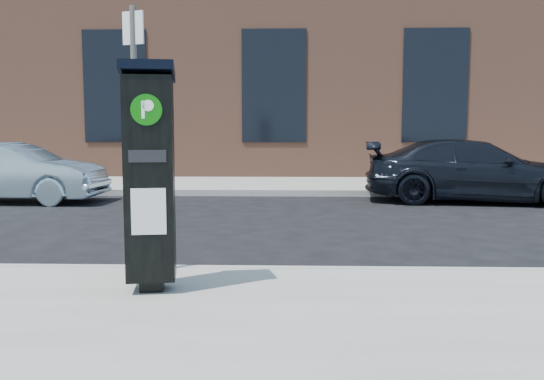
{
  "coord_description": "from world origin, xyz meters",
  "views": [
    {
      "loc": [
        0.5,
        -6.19,
        1.66
      ],
      "look_at": [
        0.29,
        0.5,
        0.95
      ],
      "focal_mm": 38.0,
      "sensor_mm": 36.0,
      "label": 1
    }
  ],
  "objects_px": {
    "car_silver": "(12,173)",
    "car_dark": "(474,171)",
    "parking_kiosk": "(150,175)",
    "sign_pole": "(136,143)"
  },
  "relations": [
    {
      "from": "car_silver",
      "to": "car_dark",
      "type": "relative_size",
      "value": 0.84
    },
    {
      "from": "car_silver",
      "to": "parking_kiosk",
      "type": "bearing_deg",
      "value": -144.65
    },
    {
      "from": "car_dark",
      "to": "car_silver",
      "type": "bearing_deg",
      "value": 99.75
    },
    {
      "from": "car_silver",
      "to": "sign_pole",
      "type": "bearing_deg",
      "value": -143.91
    },
    {
      "from": "parking_kiosk",
      "to": "car_silver",
      "type": "bearing_deg",
      "value": 114.71
    },
    {
      "from": "sign_pole",
      "to": "car_dark",
      "type": "bearing_deg",
      "value": 72.15
    },
    {
      "from": "car_silver",
      "to": "car_dark",
      "type": "height_order",
      "value": "car_dark"
    },
    {
      "from": "sign_pole",
      "to": "car_dark",
      "type": "height_order",
      "value": "sign_pole"
    },
    {
      "from": "parking_kiosk",
      "to": "sign_pole",
      "type": "relative_size",
      "value": 0.77
    },
    {
      "from": "parking_kiosk",
      "to": "car_dark",
      "type": "bearing_deg",
      "value": 46.52
    }
  ]
}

